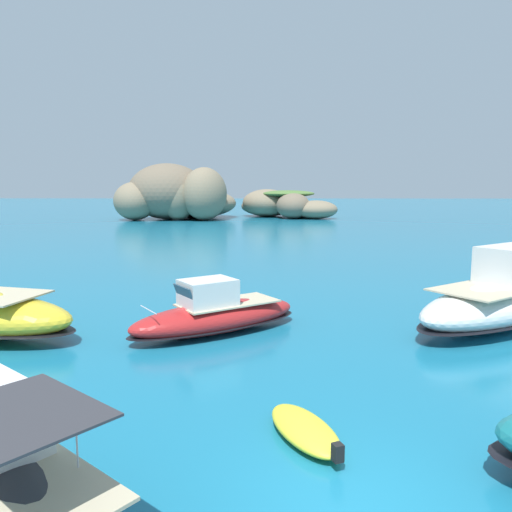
% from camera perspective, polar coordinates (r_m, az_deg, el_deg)
% --- Properties ---
extents(ground_plane, '(400.00, 400.00, 0.00)m').
position_cam_1_polar(ground_plane, '(10.03, 10.30, -26.27)').
color(ground_plane, '#197093').
extents(islet_large, '(20.31, 19.24, 9.11)m').
position_cam_1_polar(islet_large, '(83.86, -8.87, 6.75)').
color(islet_large, '#84755B').
rests_on(islet_large, ground).
extents(islet_small, '(18.04, 15.19, 4.87)m').
position_cam_1_polar(islet_small, '(88.16, 2.89, 5.87)').
color(islet_small, '#84755B').
rests_on(islet_small, ground).
extents(motorboat_white, '(10.58, 8.80, 3.15)m').
position_cam_1_polar(motorboat_white, '(22.83, 26.89, -4.36)').
color(motorboat_white, white).
rests_on(motorboat_white, ground).
extents(motorboat_red, '(7.09, 5.81, 2.11)m').
position_cam_1_polar(motorboat_red, '(19.33, -4.66, -6.69)').
color(motorboat_red, red).
rests_on(motorboat_red, ground).
extents(dinghy_tender, '(2.04, 2.83, 0.58)m').
position_cam_1_polar(dinghy_tender, '(11.86, 5.60, -19.11)').
color(dinghy_tender, yellow).
rests_on(dinghy_tender, ground).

